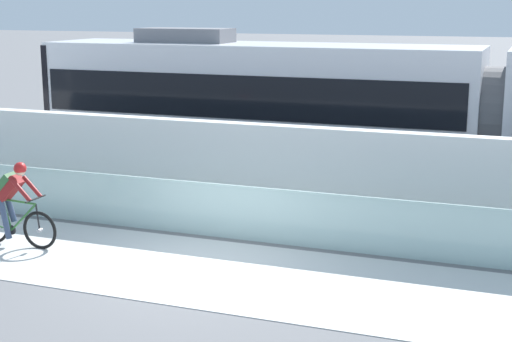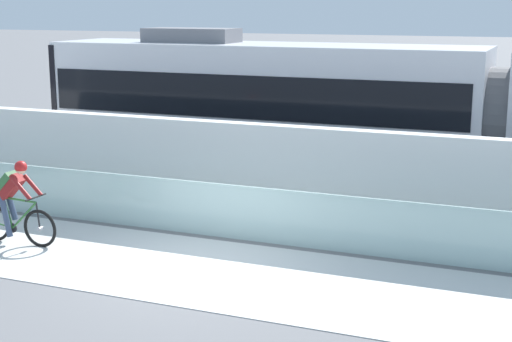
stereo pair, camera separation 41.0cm
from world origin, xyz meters
name	(u,v)px [view 2 (the right image)]	position (x,y,z in m)	size (l,w,h in m)	color
ground_plane	(191,269)	(0.00, 0.00, 0.00)	(200.00, 200.00, 0.00)	slate
bike_path_deck	(191,268)	(0.00, 0.00, 0.01)	(32.00, 3.20, 0.01)	silver
glass_parapet	(234,212)	(0.00, 1.85, 0.53)	(32.00, 0.05, 1.06)	silver
concrete_barrier_wall	(269,170)	(0.00, 3.65, 0.98)	(32.00, 0.36, 1.96)	white
tram_rail_near	(305,189)	(0.00, 6.13, 0.00)	(32.00, 0.08, 0.01)	#595654
tram_rail_far	(323,177)	(0.00, 7.57, 0.00)	(32.00, 0.08, 0.01)	#595654
tram	(498,118)	(4.32, 6.85, 1.89)	(22.56, 2.54, 3.81)	silver
cyclist_on_bike	(15,203)	(-3.65, 0.00, 0.80)	(1.77, 0.58, 1.61)	black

